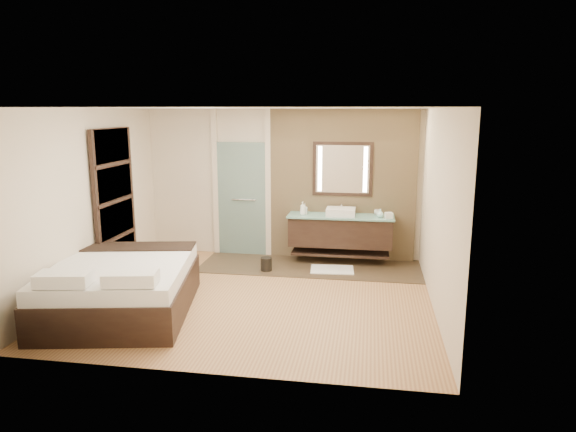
% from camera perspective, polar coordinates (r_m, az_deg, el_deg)
% --- Properties ---
extents(floor, '(5.00, 5.00, 0.00)m').
position_cam_1_polar(floor, '(7.58, -3.57, -8.97)').
color(floor, '#94603E').
rests_on(floor, ground).
extents(tile_strip, '(3.80, 1.30, 0.01)m').
position_cam_1_polar(tile_strip, '(8.98, 2.45, -5.60)').
color(tile_strip, '#3C2E20').
rests_on(tile_strip, floor).
extents(stone_wall, '(2.60, 0.08, 2.70)m').
position_cam_1_polar(stone_wall, '(9.23, 6.06, 3.39)').
color(stone_wall, tan).
rests_on(stone_wall, floor).
extents(vanity, '(1.85, 0.55, 0.88)m').
position_cam_1_polar(vanity, '(9.09, 5.85, -1.68)').
color(vanity, black).
rests_on(vanity, stone_wall).
extents(mirror_unit, '(1.06, 0.04, 0.96)m').
position_cam_1_polar(mirror_unit, '(9.14, 6.08, 5.20)').
color(mirror_unit, black).
rests_on(mirror_unit, stone_wall).
extents(frosted_door, '(1.10, 0.12, 2.70)m').
position_cam_1_polar(frosted_door, '(9.54, -5.14, 2.42)').
color(frosted_door, '#A2CDC4').
rests_on(frosted_door, floor).
extents(shoji_partition, '(0.06, 1.20, 2.40)m').
position_cam_1_polar(shoji_partition, '(8.64, -18.66, 1.33)').
color(shoji_partition, black).
rests_on(shoji_partition, floor).
extents(bed, '(2.14, 2.48, 0.84)m').
position_cam_1_polar(bed, '(7.27, -18.01, -7.54)').
color(bed, black).
rests_on(bed, floor).
extents(bath_mat, '(0.75, 0.55, 0.02)m').
position_cam_1_polar(bath_mat, '(8.78, 4.92, -5.95)').
color(bath_mat, white).
rests_on(bath_mat, floor).
extents(waste_bin, '(0.22, 0.22, 0.24)m').
position_cam_1_polar(waste_bin, '(8.70, -2.43, -5.39)').
color(waste_bin, black).
rests_on(waste_bin, floor).
extents(tissue_box, '(0.14, 0.14, 0.10)m').
position_cam_1_polar(tissue_box, '(8.89, 11.13, 0.06)').
color(tissue_box, silver).
rests_on(tissue_box, vanity).
extents(soap_bottle_a, '(0.11, 0.11, 0.23)m').
position_cam_1_polar(soap_bottle_a, '(9.02, 1.64, 0.88)').
color(soap_bottle_a, white).
rests_on(soap_bottle_a, vanity).
extents(soap_bottle_b, '(0.08, 0.09, 0.18)m').
position_cam_1_polar(soap_bottle_b, '(9.09, 1.87, 0.80)').
color(soap_bottle_b, '#B2B2B2').
rests_on(soap_bottle_b, vanity).
extents(soap_bottle_c, '(0.15, 0.15, 0.14)m').
position_cam_1_polar(soap_bottle_c, '(8.95, 10.20, 0.32)').
color(soap_bottle_c, '#C2F4F2').
rests_on(soap_bottle_c, vanity).
extents(cup, '(0.13, 0.13, 0.10)m').
position_cam_1_polar(cup, '(9.12, 9.93, 0.40)').
color(cup, silver).
rests_on(cup, vanity).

